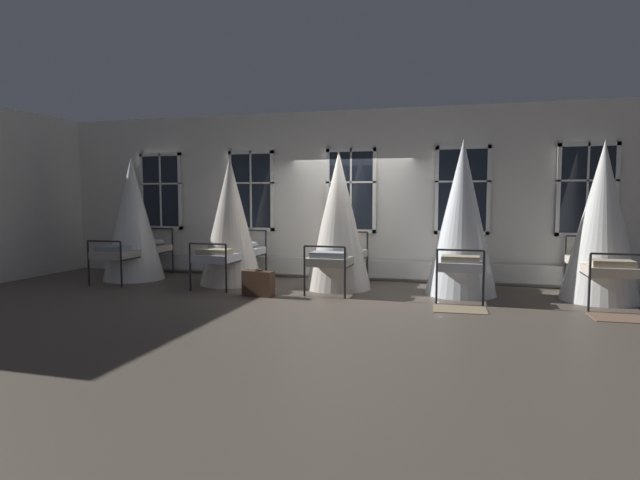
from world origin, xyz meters
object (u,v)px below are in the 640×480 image
(cot_second, at_px, (231,223))
(suitcase_dark, at_px, (258,283))
(cot_first, at_px, (133,221))
(cot_fourth, at_px, (462,220))
(cot_third, at_px, (339,222))
(cot_fifth, at_px, (602,224))

(cot_second, height_order, suitcase_dark, cot_second)
(cot_second, bearing_deg, suitcase_dark, -136.05)
(cot_first, xyz_separation_m, cot_fourth, (6.62, 0.04, 0.09))
(cot_third, bearing_deg, cot_fourth, -89.23)
(cot_third, relative_size, cot_fifth, 0.97)
(cot_first, xyz_separation_m, cot_second, (2.21, 0.01, -0.02))
(cot_second, relative_size, cot_fifth, 0.94)
(cot_third, distance_m, suitcase_dark, 1.92)
(suitcase_dark, bearing_deg, cot_first, 170.10)
(cot_third, relative_size, cot_fourth, 0.94)
(cot_third, height_order, cot_fourth, cot_fourth)
(cot_fourth, bearing_deg, cot_third, 90.20)
(cot_first, distance_m, cot_fourth, 6.62)
(suitcase_dark, bearing_deg, cot_third, 52.80)
(suitcase_dark, bearing_deg, cot_fifth, 19.82)
(cot_first, height_order, cot_third, cot_third)
(cot_fourth, height_order, suitcase_dark, cot_fourth)
(cot_first, bearing_deg, suitcase_dark, -109.53)
(cot_second, height_order, cot_fifth, cot_fifth)
(cot_third, bearing_deg, cot_fifth, -88.71)
(cot_first, relative_size, cot_third, 0.98)
(cot_second, bearing_deg, cot_fifth, -88.77)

